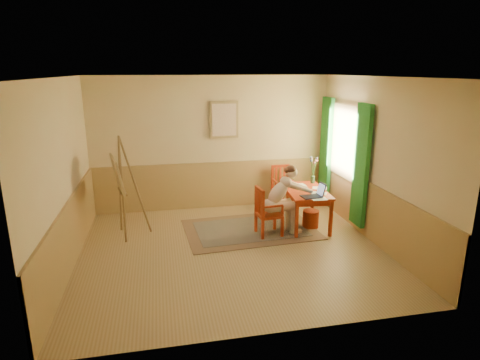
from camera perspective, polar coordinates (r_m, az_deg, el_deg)
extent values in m
cube|color=tan|center=(6.80, -1.15, -9.98)|extent=(5.00, 4.50, 0.02)
cube|color=white|center=(6.15, -1.30, 14.51)|extent=(5.00, 4.50, 0.02)
cube|color=#DFBC88|center=(8.51, -3.97, 5.19)|extent=(5.00, 0.02, 2.80)
cube|color=#DFBC88|center=(4.22, 4.33, -5.55)|extent=(5.00, 0.02, 2.80)
cube|color=#DFBC88|center=(6.39, -23.96, 0.42)|extent=(0.02, 4.50, 2.80)
cube|color=#DFBC88|center=(7.20, 18.85, 2.50)|extent=(0.02, 4.50, 2.80)
cube|color=tan|center=(8.69, -3.84, -0.70)|extent=(5.00, 0.04, 1.00)
cube|color=tan|center=(6.65, -22.86, -7.07)|extent=(0.04, 4.50, 1.00)
cube|color=tan|center=(7.43, 18.05, -4.28)|extent=(0.04, 4.50, 1.00)
cube|color=white|center=(8.10, 14.83, 5.26)|extent=(0.02, 1.00, 1.30)
cube|color=tan|center=(8.09, 14.70, 5.26)|extent=(0.03, 1.12, 1.42)
cube|color=#2A8C3B|center=(7.45, 16.80, 1.90)|extent=(0.08, 0.45, 2.20)
cube|color=#2A8C3B|center=(8.82, 12.08, 4.25)|extent=(0.08, 0.45, 2.20)
cube|color=tan|center=(8.43, -2.29, 8.54)|extent=(0.60, 0.04, 0.76)
cube|color=beige|center=(8.40, -2.26, 8.52)|extent=(0.50, 0.02, 0.66)
cube|color=#8C7251|center=(7.60, 1.47, -7.01)|extent=(2.49, 1.75, 0.01)
cube|color=black|center=(7.60, 1.47, -6.96)|extent=(2.07, 1.32, 0.01)
cube|color=#BF3813|center=(7.66, 9.33, -1.53)|extent=(0.81, 1.25, 0.04)
cube|color=#BF3813|center=(7.68, 9.31, -2.03)|extent=(0.70, 1.14, 0.10)
cube|color=#BF3813|center=(7.19, 8.04, -5.65)|extent=(0.06, 0.06, 0.68)
cube|color=#BF3813|center=(7.37, 12.75, -5.35)|extent=(0.06, 0.06, 0.68)
cube|color=#BF3813|center=(8.20, 6.05, -2.91)|extent=(0.06, 0.06, 0.68)
cube|color=#BF3813|center=(8.36, 10.23, -2.72)|extent=(0.06, 0.06, 0.68)
cube|color=#BF3813|center=(7.25, 4.14, -4.96)|extent=(0.46, 0.44, 0.04)
cube|color=#BF3813|center=(7.11, 3.23, -7.13)|extent=(0.05, 0.05, 0.37)
cube|color=#BF3813|center=(7.24, 6.00, -6.77)|extent=(0.05, 0.05, 0.37)
cube|color=#BF3813|center=(7.42, 2.27, -6.14)|extent=(0.05, 0.05, 0.37)
cube|color=#BF3813|center=(7.54, 4.94, -5.81)|extent=(0.05, 0.05, 0.37)
cube|color=#BF3813|center=(6.94, 3.29, -3.52)|extent=(0.05, 0.05, 0.50)
cube|color=#BF3813|center=(7.26, 2.31, -2.66)|extent=(0.05, 0.05, 0.50)
cube|color=#BF3813|center=(7.03, 2.81, -1.36)|extent=(0.09, 0.40, 0.05)
cube|color=#BF3813|center=(7.02, 3.04, -3.41)|extent=(0.03, 0.04, 0.41)
cube|color=#BF3813|center=(7.10, 2.78, -3.18)|extent=(0.03, 0.04, 0.41)
cube|color=#BF3813|center=(7.18, 2.54, -2.96)|extent=(0.03, 0.04, 0.41)
cube|color=#BF3813|center=(7.02, 4.70, -3.75)|extent=(0.37, 0.07, 0.03)
cube|color=#BF3813|center=(7.12, 6.01, -4.36)|extent=(0.04, 0.04, 0.20)
cube|color=#BF3813|center=(7.33, 3.67, -2.89)|extent=(0.37, 0.07, 0.03)
cube|color=#BF3813|center=(7.43, 4.93, -3.49)|extent=(0.04, 0.04, 0.20)
cube|color=#BF3813|center=(8.68, 6.09, -1.50)|extent=(0.42, 0.44, 0.04)
cube|color=#BF3813|center=(8.86, 4.55, -2.52)|extent=(0.05, 0.05, 0.37)
cube|color=#BF3813|center=(8.52, 5.33, -3.28)|extent=(0.05, 0.05, 0.37)
cube|color=#BF3813|center=(8.97, 6.73, -2.35)|extent=(0.05, 0.05, 0.37)
cube|color=#BF3813|center=(8.63, 7.59, -3.09)|extent=(0.05, 0.05, 0.37)
cube|color=#BF3813|center=(8.72, 4.61, 0.49)|extent=(0.05, 0.05, 0.51)
cube|color=#BF3813|center=(8.84, 6.83, 0.63)|extent=(0.05, 0.05, 0.51)
cube|color=#BF3813|center=(8.72, 5.77, 1.99)|extent=(0.41, 0.06, 0.06)
cube|color=#BF3813|center=(8.75, 5.16, 0.44)|extent=(0.04, 0.03, 0.41)
cube|color=#BF3813|center=(8.78, 5.73, 0.47)|extent=(0.04, 0.03, 0.41)
cube|color=#BF3813|center=(8.81, 6.29, 0.51)|extent=(0.04, 0.03, 0.41)
cube|color=#BF3813|center=(8.56, 5.00, -0.16)|extent=(0.05, 0.38, 0.03)
cube|color=#BF3813|center=(8.42, 5.37, -1.14)|extent=(0.04, 0.04, 0.20)
cube|color=#BF3813|center=(8.68, 7.25, -0.01)|extent=(0.05, 0.38, 0.03)
cube|color=#BF3813|center=(8.54, 7.65, -0.97)|extent=(0.04, 0.04, 0.20)
ellipsoid|color=beige|center=(7.18, 4.24, -3.66)|extent=(0.32, 0.39, 0.23)
cylinder|color=beige|center=(7.19, 6.09, -3.79)|extent=(0.46, 0.20, 0.16)
cylinder|color=beige|center=(7.34, 5.53, -3.35)|extent=(0.46, 0.20, 0.16)
cylinder|color=beige|center=(7.36, 7.55, -5.57)|extent=(0.13, 0.13, 0.51)
cylinder|color=beige|center=(7.51, 6.98, -5.11)|extent=(0.13, 0.13, 0.51)
cube|color=beige|center=(7.48, 7.93, -7.30)|extent=(0.22, 0.11, 0.07)
cube|color=beige|center=(7.63, 7.36, -6.81)|extent=(0.22, 0.11, 0.07)
ellipsoid|color=beige|center=(7.17, 5.40, -1.84)|extent=(0.52, 0.34, 0.53)
ellipsoid|color=beige|center=(7.17, 6.55, -0.26)|extent=(0.23, 0.32, 0.18)
sphere|color=beige|center=(7.17, 7.36, 1.07)|extent=(0.22, 0.22, 0.20)
ellipsoid|color=#532A19|center=(7.15, 7.22, 1.52)|extent=(0.21, 0.22, 0.14)
sphere|color=#532A19|center=(7.12, 6.64, 1.39)|extent=(0.12, 0.12, 0.11)
cylinder|color=beige|center=(7.10, 7.72, -0.93)|extent=(0.22, 0.09, 0.15)
cylinder|color=beige|center=(7.23, 9.26, -1.37)|extent=(0.31, 0.17, 0.17)
sphere|color=beige|center=(7.14, 8.45, -1.14)|extent=(0.10, 0.10, 0.09)
sphere|color=beige|center=(7.33, 10.05, -1.59)|extent=(0.08, 0.08, 0.07)
cylinder|color=beige|center=(7.35, 6.75, -0.31)|extent=(0.24, 0.13, 0.15)
cylinder|color=beige|center=(7.45, 8.39, -0.83)|extent=(0.30, 0.11, 0.17)
sphere|color=beige|center=(7.41, 7.39, -0.48)|extent=(0.10, 0.10, 0.09)
sphere|color=beige|center=(7.50, 9.38, -1.18)|extent=(0.08, 0.08, 0.07)
cube|color=#1E2338|center=(7.24, 10.04, -2.33)|extent=(0.36, 0.27, 0.02)
cube|color=#2D3342|center=(7.24, 10.05, -2.30)|extent=(0.31, 0.22, 0.00)
cube|color=#1E2338|center=(7.29, 11.48, -1.28)|extent=(0.09, 0.25, 0.23)
cube|color=#99BFF2|center=(7.29, 11.39, -1.32)|extent=(0.07, 0.20, 0.18)
cube|color=white|center=(7.16, 11.16, -2.63)|extent=(0.28, 0.20, 0.00)
cube|color=white|center=(7.81, 11.22, -1.12)|extent=(0.32, 0.28, 0.00)
cube|color=white|center=(7.95, 8.32, -0.70)|extent=(0.28, 0.21, 0.00)
cube|color=white|center=(7.49, 11.19, -1.85)|extent=(0.33, 0.30, 0.00)
cylinder|color=#3F724C|center=(8.13, 10.28, 0.07)|extent=(0.11, 0.11, 0.14)
cylinder|color=#3F7233|center=(8.12, 10.17, 1.78)|extent=(0.02, 0.12, 0.37)
sphere|color=#728CD8|center=(8.13, 10.05, 3.14)|extent=(0.07, 0.07, 0.06)
cylinder|color=#3F7233|center=(8.03, 10.22, 1.70)|extent=(0.08, 0.06, 0.39)
sphere|color=pink|center=(7.95, 10.14, 3.00)|extent=(0.05, 0.05, 0.04)
cylinder|color=#3F7233|center=(8.09, 10.40, 1.42)|extent=(0.04, 0.03, 0.29)
sphere|color=pink|center=(8.08, 10.50, 2.43)|extent=(0.06, 0.06, 0.05)
cylinder|color=#3F7233|center=(8.02, 10.19, 1.57)|extent=(0.09, 0.09, 0.36)
sphere|color=#728CD8|center=(7.93, 10.08, 2.76)|extent=(0.06, 0.06, 0.05)
cylinder|color=#3F7233|center=(8.11, 10.59, 1.56)|extent=(0.10, 0.05, 0.32)
sphere|color=pink|center=(8.11, 10.88, 2.71)|extent=(0.06, 0.06, 0.05)
cylinder|color=#3F7233|center=(8.09, 10.48, 1.56)|extent=(0.06, 0.03, 0.33)
sphere|color=pink|center=(8.07, 10.66, 2.71)|extent=(0.05, 0.05, 0.04)
cylinder|color=#3F7233|center=(8.11, 10.56, 1.74)|extent=(0.09, 0.07, 0.37)
sphere|color=#728CD8|center=(8.11, 10.83, 3.07)|extent=(0.06, 0.06, 0.04)
cylinder|color=#B13D18|center=(7.79, 10.00, -5.44)|extent=(0.38, 0.38, 0.33)
cylinder|color=olive|center=(7.20, -16.34, -1.32)|extent=(0.05, 0.34, 1.83)
cylinder|color=olive|center=(7.48, -16.65, -0.72)|extent=(0.16, 0.32, 1.83)
cylinder|color=olive|center=(7.37, -14.61, -0.81)|extent=(0.47, 0.13, 1.83)
cylinder|color=olive|center=(7.36, -16.65, -1.59)|extent=(0.14, 0.51, 0.03)
cube|color=olive|center=(7.36, -16.19, -1.54)|extent=(0.17, 0.55, 0.03)
cube|color=tan|center=(7.27, -17.02, 0.81)|extent=(0.30, 0.82, 0.61)
cube|color=beige|center=(7.27, -16.87, 0.83)|extent=(0.25, 0.73, 0.53)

